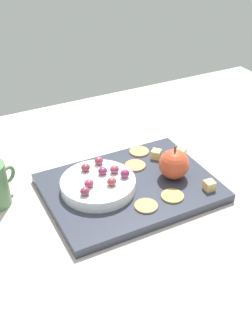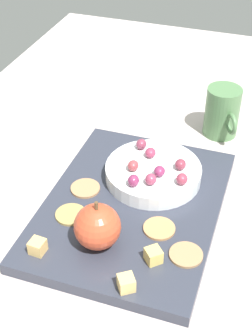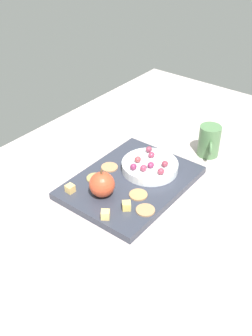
% 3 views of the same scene
% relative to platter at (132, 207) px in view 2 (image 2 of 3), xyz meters
% --- Properties ---
extents(table, '(1.48, 0.93, 0.04)m').
position_rel_platter_xyz_m(table, '(-0.02, 0.02, -0.03)').
color(table, '#C1B2AD').
rests_on(table, ground).
extents(platter, '(0.36, 0.27, 0.02)m').
position_rel_platter_xyz_m(platter, '(0.00, 0.00, 0.00)').
color(platter, '#323643').
rests_on(platter, table).
extents(serving_dish, '(0.16, 0.16, 0.02)m').
position_rel_platter_xyz_m(serving_dish, '(-0.07, 0.01, 0.02)').
color(serving_dish, white).
rests_on(serving_dish, platter).
extents(apple_whole, '(0.07, 0.07, 0.07)m').
position_rel_platter_xyz_m(apple_whole, '(0.10, -0.02, 0.04)').
color(apple_whole, '#CB492B').
rests_on(apple_whole, platter).
extents(apple_stem, '(0.01, 0.01, 0.01)m').
position_rel_platter_xyz_m(apple_stem, '(0.10, -0.02, 0.08)').
color(apple_stem, brown).
rests_on(apple_stem, apple_whole).
extents(cheese_cube_0, '(0.02, 0.02, 0.02)m').
position_rel_platter_xyz_m(cheese_cube_0, '(0.14, -0.09, 0.02)').
color(cheese_cube_0, '#F1C36F').
rests_on(cheese_cube_0, platter).
extents(cheese_cube_1, '(0.03, 0.03, 0.02)m').
position_rel_platter_xyz_m(cheese_cube_1, '(0.10, 0.06, 0.02)').
color(cheese_cube_1, '#EDCD69').
rests_on(cheese_cube_1, platter).
extents(cheese_cube_2, '(0.03, 0.03, 0.02)m').
position_rel_platter_xyz_m(cheese_cube_2, '(0.16, 0.04, 0.02)').
color(cheese_cube_2, '#EEC573').
rests_on(cheese_cube_2, platter).
extents(cracker_0, '(0.05, 0.05, 0.00)m').
position_rel_platter_xyz_m(cracker_0, '(-0.01, -0.08, 0.01)').
color(cracker_0, tan).
rests_on(cracker_0, platter).
extents(cracker_1, '(0.05, 0.05, 0.00)m').
position_rel_platter_xyz_m(cracker_1, '(0.08, 0.10, 0.01)').
color(cracker_1, '#A98057').
rests_on(cracker_1, platter).
extents(cracker_2, '(0.05, 0.05, 0.00)m').
position_rel_platter_xyz_m(cracker_2, '(0.06, -0.08, 0.01)').
color(cracker_2, tan).
rests_on(cracker_2, platter).
extents(cracker_3, '(0.05, 0.05, 0.00)m').
position_rel_platter_xyz_m(cracker_3, '(0.04, 0.06, 0.01)').
color(cracker_3, tan).
rests_on(cracker_3, platter).
extents(grape_0, '(0.02, 0.02, 0.02)m').
position_rel_platter_xyz_m(grape_0, '(-0.08, 0.06, 0.04)').
color(grape_0, brown).
rests_on(grape_0, serving_dish).
extents(grape_1, '(0.02, 0.02, 0.02)m').
position_rel_platter_xyz_m(grape_1, '(-0.04, 0.07, 0.04)').
color(grape_1, '#97384C').
rests_on(grape_1, serving_dish).
extents(grape_2, '(0.02, 0.02, 0.02)m').
position_rel_platter_xyz_m(grape_2, '(-0.05, 0.03, 0.04)').
color(grape_2, '#862D56').
rests_on(grape_2, serving_dish).
extents(grape_3, '(0.02, 0.02, 0.02)m').
position_rel_platter_xyz_m(grape_3, '(-0.05, -0.02, 0.04)').
color(grape_3, '#9A3F45').
rests_on(grape_3, serving_dish).
extents(grape_4, '(0.02, 0.02, 0.02)m').
position_rel_platter_xyz_m(grape_4, '(-0.09, 0.00, 0.04)').
color(grape_4, '#993551').
rests_on(grape_4, serving_dish).
extents(grape_5, '(0.02, 0.02, 0.02)m').
position_rel_platter_xyz_m(grape_5, '(-0.11, -0.02, 0.04)').
color(grape_5, '#85354B').
rests_on(grape_5, serving_dish).
extents(grape_6, '(0.02, 0.02, 0.02)m').
position_rel_platter_xyz_m(grape_6, '(-0.01, -0.00, 0.04)').
color(grape_6, '#862D56').
rests_on(grape_6, serving_dish).
extents(grape_7, '(0.02, 0.02, 0.02)m').
position_rel_platter_xyz_m(grape_7, '(-0.03, 0.03, 0.04)').
color(grape_7, '#9B3C57').
rests_on(grape_7, serving_dish).
extents(cup, '(0.09, 0.07, 0.10)m').
position_rel_platter_xyz_m(cup, '(-0.27, 0.09, 0.04)').
color(cup, '#517C4D').
rests_on(cup, table).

